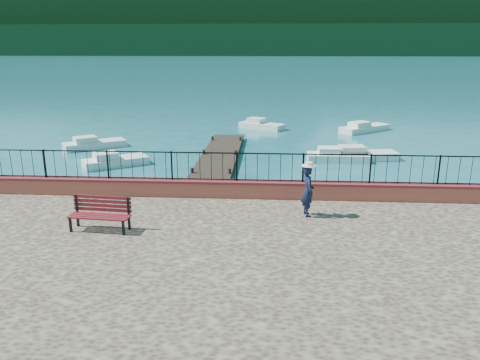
# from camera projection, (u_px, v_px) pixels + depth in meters

# --- Properties ---
(ground) EXTENTS (2000.00, 2000.00, 0.00)m
(ground) POSITION_uv_depth(u_px,v_px,m) (238.00, 282.00, 12.67)
(ground) COLOR #19596B
(ground) RESTS_ON ground
(parapet) EXTENTS (28.00, 0.46, 0.58)m
(parapet) POSITION_uv_depth(u_px,v_px,m) (246.00, 189.00, 15.80)
(parapet) COLOR #A94F3D
(parapet) RESTS_ON promenade
(railing) EXTENTS (27.00, 0.05, 0.95)m
(railing) POSITION_uv_depth(u_px,v_px,m) (246.00, 167.00, 15.59)
(railing) COLOR black
(railing) RESTS_ON parapet
(dock) EXTENTS (2.00, 16.00, 0.30)m
(dock) POSITION_uv_depth(u_px,v_px,m) (216.00, 166.00, 24.26)
(dock) COLOR #2D231C
(dock) RESTS_ON ground
(far_forest) EXTENTS (900.00, 60.00, 18.00)m
(far_forest) POSITION_uv_depth(u_px,v_px,m) (270.00, 41.00, 297.77)
(far_forest) COLOR black
(far_forest) RESTS_ON ground
(foothills) EXTENTS (900.00, 120.00, 44.00)m
(foothills) POSITION_uv_depth(u_px,v_px,m) (271.00, 23.00, 351.68)
(foothills) COLOR black
(foothills) RESTS_ON ground
(companion_hill) EXTENTS (448.00, 384.00, 180.00)m
(companion_hill) POSITION_uv_depth(u_px,v_px,m) (463.00, 51.00, 535.83)
(companion_hill) COLOR #142D23
(companion_hill) RESTS_ON ground
(park_bench) EXTENTS (1.74, 0.71, 0.94)m
(park_bench) POSITION_uv_depth(u_px,v_px,m) (100.00, 221.00, 12.98)
(park_bench) COLOR black
(park_bench) RESTS_ON promenade
(person) EXTENTS (0.48, 0.63, 1.55)m
(person) POSITION_uv_depth(u_px,v_px,m) (308.00, 191.00, 13.98)
(person) COLOR black
(person) RESTS_ON promenade
(hat) EXTENTS (0.44, 0.44, 0.12)m
(hat) POSITION_uv_depth(u_px,v_px,m) (309.00, 164.00, 13.75)
(hat) COLOR white
(hat) RESTS_ON person
(boat_0) EXTENTS (3.49, 2.90, 0.80)m
(boat_0) POSITION_uv_depth(u_px,v_px,m) (115.00, 158.00, 24.76)
(boat_0) COLOR silver
(boat_0) RESTS_ON ground
(boat_1) EXTENTS (3.33, 1.34, 0.80)m
(boat_1) POSITION_uv_depth(u_px,v_px,m) (338.00, 154.00, 25.72)
(boat_1) COLOR white
(boat_1) RESTS_ON ground
(boat_2) EXTENTS (4.02, 1.79, 0.80)m
(boat_2) POSITION_uv_depth(u_px,v_px,m) (362.00, 152.00, 26.16)
(boat_2) COLOR silver
(boat_2) RESTS_ON ground
(boat_3) EXTENTS (3.78, 3.18, 0.80)m
(boat_3) POSITION_uv_depth(u_px,v_px,m) (95.00, 142.00, 29.03)
(boat_3) COLOR silver
(boat_3) RESTS_ON ground
(boat_4) EXTENTS (3.67, 2.92, 0.80)m
(boat_4) POSITION_uv_depth(u_px,v_px,m) (262.00, 123.00, 35.82)
(boat_4) COLOR silver
(boat_4) RESTS_ON ground
(boat_5) EXTENTS (4.11, 3.65, 0.80)m
(boat_5) POSITION_uv_depth(u_px,v_px,m) (365.00, 126.00, 34.67)
(boat_5) COLOR white
(boat_5) RESTS_ON ground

